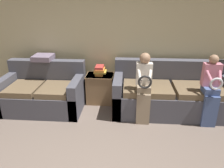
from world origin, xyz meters
The scene contains 8 objects.
wall_back centered at (0.00, 2.81, 1.27)m, with size 7.67×0.06×2.55m.
couch_main centered at (1.26, 2.24, 0.34)m, with size 2.22×0.95×0.95m.
couch_side centered at (-1.25, 2.17, 0.32)m, with size 1.56×0.94×0.91m.
child_left_seated centered at (0.69, 1.84, 0.69)m, with size 0.28×0.38×1.24m.
child_right_seated centered at (1.83, 1.84, 0.67)m, with size 0.29×0.37×1.23m.
side_shelf centered at (-0.16, 2.53, 0.31)m, with size 0.56×0.45×0.61m.
book_stack centered at (-0.16, 2.53, 0.71)m, with size 0.25×0.28×0.19m.
throw_pillow centered at (-1.31, 2.49, 0.96)m, with size 0.38×0.38×0.10m.
Camera 1 is at (0.41, -1.68, 2.11)m, focal length 35.00 mm.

